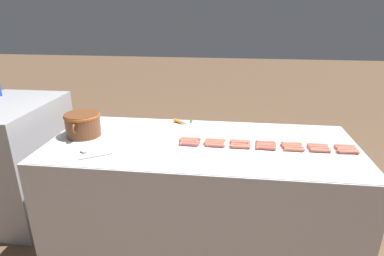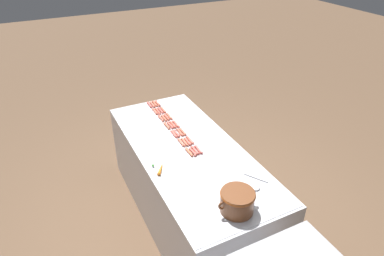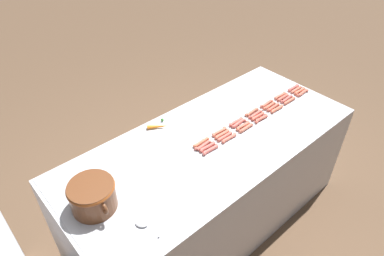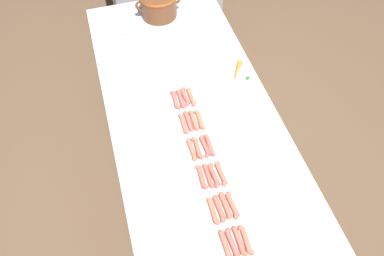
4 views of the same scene
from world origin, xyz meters
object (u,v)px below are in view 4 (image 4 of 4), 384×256
Objects in this scene: hot_dog_10 at (208,176)px; serving_spoon at (122,36)px; hot_dog_2 at (213,211)px; hot_dog_17 at (214,175)px; hot_dog_1 at (225,245)px; hot_dog_20 at (185,97)px; hot_dog_12 at (188,121)px; hot_dog_15 at (239,241)px; hot_dog_22 at (246,240)px; hot_dog_8 at (232,244)px; hot_dog_4 at (192,149)px; hot_dog_19 at (194,120)px; hot_dog_3 at (201,177)px; hot_dog_11 at (197,148)px; hot_dog_16 at (225,205)px; hot_dog_13 at (181,99)px; hot_dog_23 at (232,205)px; hot_dog_9 at (219,208)px; hot_dog_26 at (200,120)px; hot_dog_5 at (183,124)px; carrot at (238,72)px; hot_dog_25 at (210,145)px; hot_dog_6 at (175,100)px; hot_dog_24 at (221,173)px; hot_dog_27 at (191,97)px; bean_pot at (158,3)px; hot_dog_18 at (204,146)px.

serving_spoon is at bearing 101.37° from hot_dog_10.
hot_dog_17 is at bearing 70.21° from hot_dog_2.
hot_dog_20 is (0.06, 0.91, 0.00)m from hot_dog_1.
hot_dog_15 is at bearing -87.29° from hot_dog_12.
hot_dog_15 is 0.03m from hot_dog_22.
hot_dog_4 is at bearing 93.72° from hot_dog_8.
hot_dog_2 is 0.56m from hot_dog_12.
hot_dog_15 is 0.72m from hot_dog_19.
hot_dog_3 is at bearing 90.32° from hot_dog_1.
hot_dog_16 is (0.03, -0.35, 0.00)m from hot_dog_11.
hot_dog_2 is at bearing 101.65° from hot_dog_8.
hot_dog_13 is at bearing 92.11° from hot_dog_15.
hot_dog_22 is at bearing -89.49° from hot_dog_23.
hot_dog_17 is 0.59× the size of serving_spoon.
hot_dog_9 and hot_dog_26 have the same top height.
carrot is (0.44, 0.29, 0.00)m from hot_dog_5.
hot_dog_10 is (0.04, 0.19, 0.00)m from hot_dog_2.
hot_dog_5 is 0.87m from serving_spoon.
hot_dog_20 reaches higher than serving_spoon.
hot_dog_25 is at bearing -84.68° from hot_dog_20.
hot_dog_6 is 0.45m from carrot.
hot_dog_6 is 1.00× the size of hot_dog_24.
hot_dog_27 is (0.10, 0.89, 0.00)m from hot_dog_1.
hot_dog_1 is 1.73m from bean_pot.
hot_dog_10 is 1.00× the size of hot_dog_18.
hot_dog_10 is 0.36m from hot_dog_15.
hot_dog_13 is (0.00, 0.36, 0.00)m from hot_dog_11.
hot_dog_6 and hot_dog_16 have the same top height.
carrot is at bearing 71.50° from hot_dog_22.
hot_dog_5 is at bearing -95.52° from bean_pot.
hot_dog_6 is 0.18m from hot_dog_12.
carrot is at bearing 49.15° from hot_dog_11.
hot_dog_4 is at bearing -78.66° from serving_spoon.
hot_dog_13 and hot_dog_19 have the same top height.
hot_dog_4 is 0.20m from hot_dog_26.
hot_dog_2 is 0.19m from hot_dog_10.
hot_dog_8 and hot_dog_23 have the same top height.
hot_dog_5 and hot_dog_20 have the same top height.
hot_dog_10 is at bearing 78.90° from hot_dog_2.
hot_dog_11 is (0.03, -0.18, 0.00)m from hot_dog_5.
hot_dog_18 and hot_dog_26 have the same top height.
hot_dog_9 is 1.00× the size of hot_dog_13.
carrot is (0.34, 0.29, 0.00)m from hot_dog_26.
hot_dog_25 is at bearing 86.63° from hot_dog_15.
hot_dog_20 is at bearing 19.81° from hot_dog_13.
hot_dog_15 is 0.91m from hot_dog_20.
bean_pot is (0.10, 1.72, 0.09)m from hot_dog_1.
hot_dog_20 is at bearing 79.81° from hot_dog_4.
hot_dog_15 is at bearing -67.82° from hot_dog_2.
hot_dog_2 is 1.00× the size of hot_dog_12.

